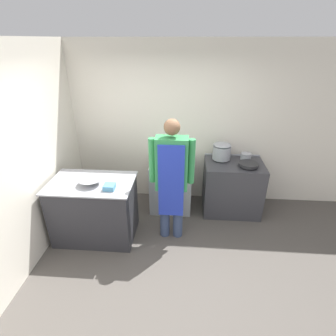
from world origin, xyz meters
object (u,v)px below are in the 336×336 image
(person_cook, at_px, (172,175))
(stock_pot, at_px, (222,151))
(sauce_pot, at_px, (246,156))
(plastic_tub, at_px, (109,187))
(saute_pan, at_px, (248,164))
(stove, at_px, (232,187))
(mixing_bowl, at_px, (90,182))
(fridge_unit, at_px, (171,184))

(person_cook, height_order, stock_pot, person_cook)
(stock_pot, xyz_separation_m, sauce_pot, (0.39, 0.00, -0.08))
(plastic_tub, xyz_separation_m, saute_pan, (1.95, 0.85, -0.01))
(stove, xyz_separation_m, sauce_pot, (0.19, 0.12, 0.52))
(stock_pot, distance_m, saute_pan, 0.47)
(sauce_pot, bearing_deg, stock_pot, -180.00)
(stove, bearing_deg, stock_pot, 150.55)
(mixing_bowl, bearing_deg, sauce_pot, 23.66)
(stove, distance_m, sauce_pot, 0.57)
(person_cook, distance_m, sauce_pot, 1.44)
(fridge_unit, bearing_deg, saute_pan, -7.17)
(stove, height_order, fridge_unit, stove)
(stock_pot, bearing_deg, mixing_bowl, -152.00)
(fridge_unit, height_order, mixing_bowl, mixing_bowl)
(stove, xyz_separation_m, fridge_unit, (-1.02, 0.04, -0.01))
(sauce_pot, bearing_deg, person_cook, -143.19)
(stock_pot, bearing_deg, stove, -29.45)
(plastic_tub, xyz_separation_m, sauce_pot, (1.95, 1.09, 0.03))
(fridge_unit, distance_m, plastic_tub, 1.35)
(stock_pot, height_order, sauce_pot, stock_pot)
(sauce_pot, bearing_deg, fridge_unit, -176.13)
(mixing_bowl, distance_m, sauce_pot, 2.45)
(plastic_tub, xyz_separation_m, stock_pot, (1.56, 1.09, 0.10))
(mixing_bowl, bearing_deg, stock_pot, 28.00)
(fridge_unit, relative_size, person_cook, 0.48)
(person_cook, relative_size, sauce_pot, 10.62)
(person_cook, height_order, sauce_pot, person_cook)
(mixing_bowl, xyz_separation_m, stock_pot, (1.85, 0.98, 0.10))
(stock_pot, bearing_deg, plastic_tub, -145.09)
(mixing_bowl, height_order, plastic_tub, mixing_bowl)
(person_cook, bearing_deg, mixing_bowl, -173.73)
(fridge_unit, bearing_deg, person_cook, -85.99)
(saute_pan, bearing_deg, plastic_tub, -156.39)
(mixing_bowl, relative_size, saute_pan, 1.03)
(stove, xyz_separation_m, plastic_tub, (-1.77, -0.97, 0.49))
(plastic_tub, relative_size, saute_pan, 0.47)
(stove, bearing_deg, plastic_tub, -151.26)
(stock_pot, bearing_deg, sauce_pot, 0.00)
(stove, relative_size, mixing_bowl, 3.00)
(fridge_unit, distance_m, person_cook, 0.98)
(fridge_unit, bearing_deg, stock_pot, 5.73)
(plastic_tub, bearing_deg, saute_pan, 23.61)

